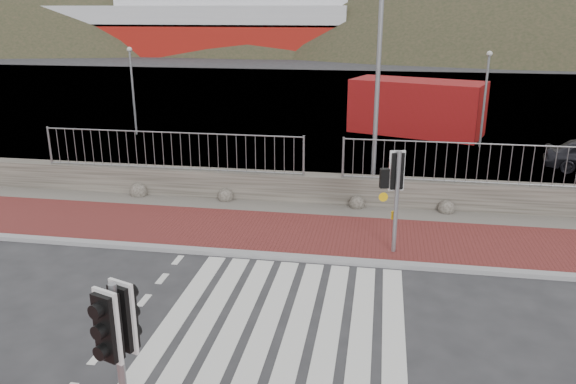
% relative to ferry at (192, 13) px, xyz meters
% --- Properties ---
extents(ground, '(220.00, 220.00, 0.00)m').
position_rel_ferry_xyz_m(ground, '(24.65, -67.90, -5.36)').
color(ground, '#28282B').
rests_on(ground, ground).
extents(sidewalk_far, '(40.00, 3.00, 0.08)m').
position_rel_ferry_xyz_m(sidewalk_far, '(24.65, -63.40, -5.32)').
color(sidewalk_far, maroon).
rests_on(sidewalk_far, ground).
extents(kerb_far, '(40.00, 0.25, 0.12)m').
position_rel_ferry_xyz_m(kerb_far, '(24.65, -64.90, -5.31)').
color(kerb_far, gray).
rests_on(kerb_far, ground).
extents(zebra_crossing, '(4.62, 5.60, 0.01)m').
position_rel_ferry_xyz_m(zebra_crossing, '(24.65, -67.90, -5.36)').
color(zebra_crossing, silver).
rests_on(zebra_crossing, ground).
extents(gravel_strip, '(40.00, 1.50, 0.06)m').
position_rel_ferry_xyz_m(gravel_strip, '(24.65, -61.40, -5.33)').
color(gravel_strip, '#59544C').
rests_on(gravel_strip, ground).
extents(stone_wall, '(40.00, 0.60, 0.90)m').
position_rel_ferry_xyz_m(stone_wall, '(24.65, -60.60, -4.91)').
color(stone_wall, '#454038').
rests_on(stone_wall, ground).
extents(railing, '(18.07, 0.07, 1.22)m').
position_rel_ferry_xyz_m(railing, '(24.65, -60.75, -3.54)').
color(railing, gray).
rests_on(railing, stone_wall).
extents(quay, '(120.00, 40.00, 0.50)m').
position_rel_ferry_xyz_m(quay, '(24.65, -40.00, -5.36)').
color(quay, '#4C4C4F').
rests_on(quay, ground).
extents(water, '(220.00, 50.00, 0.05)m').
position_rel_ferry_xyz_m(water, '(24.65, -5.00, -5.36)').
color(water, '#3F4C54').
rests_on(water, ground).
extents(ferry, '(50.00, 16.00, 20.00)m').
position_rel_ferry_xyz_m(ferry, '(0.00, 0.00, 0.00)').
color(ferry, maroon).
rests_on(ferry, ground).
extents(hills_backdrop, '(254.00, 90.00, 100.00)m').
position_rel_ferry_xyz_m(hills_backdrop, '(31.40, 20.00, -28.42)').
color(hills_backdrop, '#272E1B').
rests_on(hills_backdrop, ground).
extents(traffic_signal_near, '(0.43, 0.34, 2.61)m').
position_rel_ferry_xyz_m(traffic_signal_near, '(23.22, -71.50, -3.48)').
color(traffic_signal_near, gray).
rests_on(traffic_signal_near, ground).
extents(traffic_signal_far, '(0.65, 0.34, 2.62)m').
position_rel_ferry_xyz_m(traffic_signal_far, '(26.75, -64.18, -3.46)').
color(traffic_signal_far, gray).
rests_on(traffic_signal_far, ground).
extents(streetlight, '(1.71, 0.62, 8.19)m').
position_rel_ferry_xyz_m(streetlight, '(26.29, -59.84, -0.75)').
color(streetlight, gray).
rests_on(streetlight, ground).
extents(shipping_container, '(6.65, 4.44, 2.56)m').
position_rel_ferry_xyz_m(shipping_container, '(27.97, -49.52, -4.08)').
color(shipping_container, maroon).
rests_on(shipping_container, ground).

